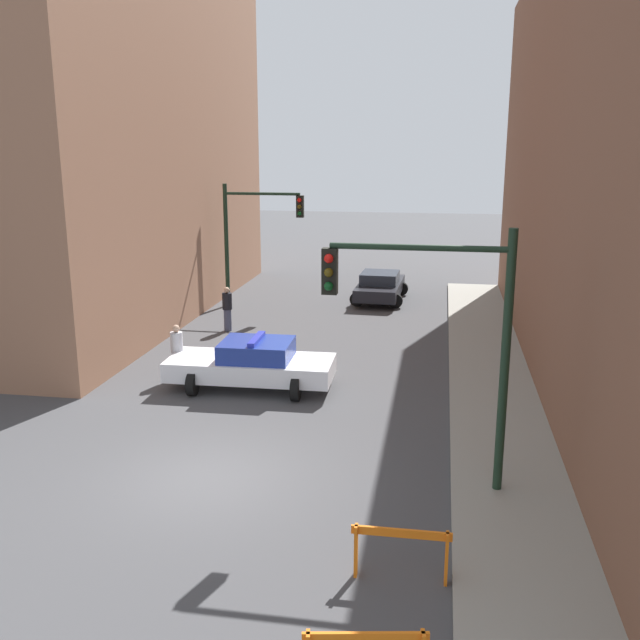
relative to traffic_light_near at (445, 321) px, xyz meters
The scene contains 10 objects.
ground_plane 5.91m from the traffic_light_near, behind, with size 120.00×120.00×0.00m, color #424244.
sidewalk_right 3.78m from the traffic_light_near, 12.74° to the right, with size 2.40×44.00×0.12m.
building_corner_left 22.22m from the traffic_light_near, 140.75° to the left, with size 14.00×20.00×17.43m.
traffic_light_near is the anchor object (origin of this frame).
traffic_light_far 17.53m from the traffic_light_near, 117.27° to the left, with size 3.44×0.35×5.20m.
police_car 8.04m from the traffic_light_near, 134.73° to the left, with size 4.74×2.43×1.52m.
parked_car_near 18.07m from the traffic_light_near, 98.84° to the left, with size 2.38×4.36×1.31m.
pedestrian_crossing 9.97m from the traffic_light_near, 143.21° to the left, with size 0.51×0.51×1.66m.
pedestrian_corner 14.16m from the traffic_light_near, 124.57° to the left, with size 0.45×0.45×1.66m.
barrier_mid 4.39m from the traffic_light_near, 99.79° to the right, with size 1.60×0.17×0.90m.
Camera 1 is at (4.61, -13.09, 6.82)m, focal length 40.00 mm.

